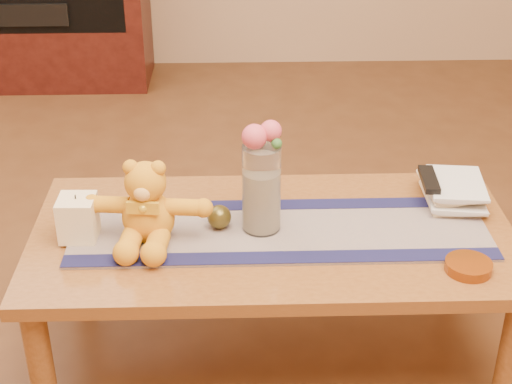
{
  "coord_description": "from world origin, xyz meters",
  "views": [
    {
      "loc": [
        -0.11,
        -1.91,
        1.63
      ],
      "look_at": [
        -0.05,
        0.0,
        0.58
      ],
      "focal_mm": 54.44,
      "sensor_mm": 36.0,
      "label": 1
    }
  ],
  "objects_px": {
    "bronze_ball": "(219,217)",
    "tv_remote": "(429,179)",
    "teddy_bear": "(147,202)",
    "glass_vase": "(261,188)",
    "amber_dish": "(468,266)",
    "pillar_candle": "(78,218)",
    "book_bottom": "(426,199)"
  },
  "relations": [
    {
      "from": "teddy_bear",
      "to": "tv_remote",
      "type": "bearing_deg",
      "value": 18.02
    },
    {
      "from": "pillar_candle",
      "to": "glass_vase",
      "type": "distance_m",
      "value": 0.52
    },
    {
      "from": "teddy_bear",
      "to": "amber_dish",
      "type": "xyz_separation_m",
      "value": [
        0.86,
        -0.19,
        -0.11
      ]
    },
    {
      "from": "glass_vase",
      "to": "tv_remote",
      "type": "distance_m",
      "value": 0.53
    },
    {
      "from": "teddy_bear",
      "to": "amber_dish",
      "type": "distance_m",
      "value": 0.89
    },
    {
      "from": "glass_vase",
      "to": "bronze_ball",
      "type": "relative_size",
      "value": 3.72
    },
    {
      "from": "tv_remote",
      "to": "amber_dish",
      "type": "distance_m",
      "value": 0.37
    },
    {
      "from": "pillar_candle",
      "to": "glass_vase",
      "type": "bearing_deg",
      "value": 3.49
    },
    {
      "from": "book_bottom",
      "to": "teddy_bear",
      "type": "bearing_deg",
      "value": -166.57
    },
    {
      "from": "glass_vase",
      "to": "tv_remote",
      "type": "xyz_separation_m",
      "value": [
        0.51,
        0.14,
        -0.05
      ]
    },
    {
      "from": "tv_remote",
      "to": "glass_vase",
      "type": "bearing_deg",
      "value": -161.16
    },
    {
      "from": "pillar_candle",
      "to": "book_bottom",
      "type": "height_order",
      "value": "pillar_candle"
    },
    {
      "from": "bronze_ball",
      "to": "amber_dish",
      "type": "xyz_separation_m",
      "value": [
        0.67,
        -0.23,
        -0.03
      ]
    },
    {
      "from": "teddy_bear",
      "to": "book_bottom",
      "type": "relative_size",
      "value": 1.52
    },
    {
      "from": "teddy_bear",
      "to": "tv_remote",
      "type": "relative_size",
      "value": 2.11
    },
    {
      "from": "teddy_bear",
      "to": "tv_remote",
      "type": "height_order",
      "value": "teddy_bear"
    },
    {
      "from": "pillar_candle",
      "to": "tv_remote",
      "type": "bearing_deg",
      "value": 9.36
    },
    {
      "from": "glass_vase",
      "to": "amber_dish",
      "type": "relative_size",
      "value": 2.08
    },
    {
      "from": "glass_vase",
      "to": "tv_remote",
      "type": "height_order",
      "value": "glass_vase"
    },
    {
      "from": "amber_dish",
      "to": "tv_remote",
      "type": "bearing_deg",
      "value": 94.83
    },
    {
      "from": "amber_dish",
      "to": "bronze_ball",
      "type": "bearing_deg",
      "value": 160.9
    },
    {
      "from": "pillar_candle",
      "to": "amber_dish",
      "type": "distance_m",
      "value": 1.08
    },
    {
      "from": "tv_remote",
      "to": "bronze_ball",
      "type": "bearing_deg",
      "value": -164.49
    },
    {
      "from": "glass_vase",
      "to": "bronze_ball",
      "type": "bearing_deg",
      "value": 177.07
    },
    {
      "from": "bronze_ball",
      "to": "book_bottom",
      "type": "distance_m",
      "value": 0.65
    },
    {
      "from": "glass_vase",
      "to": "amber_dish",
      "type": "distance_m",
      "value": 0.6
    },
    {
      "from": "bronze_ball",
      "to": "tv_remote",
      "type": "relative_size",
      "value": 0.44
    },
    {
      "from": "teddy_bear",
      "to": "glass_vase",
      "type": "relative_size",
      "value": 1.3
    },
    {
      "from": "teddy_bear",
      "to": "pillar_candle",
      "type": "relative_size",
      "value": 2.75
    },
    {
      "from": "bronze_ball",
      "to": "amber_dish",
      "type": "bearing_deg",
      "value": -19.1
    },
    {
      "from": "glass_vase",
      "to": "tv_remote",
      "type": "relative_size",
      "value": 1.62
    },
    {
      "from": "teddy_bear",
      "to": "tv_remote",
      "type": "distance_m",
      "value": 0.85
    }
  ]
}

